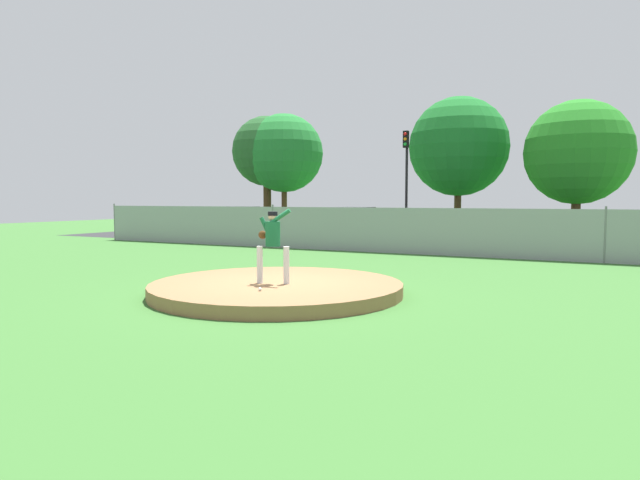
{
  "coord_description": "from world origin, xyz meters",
  "views": [
    {
      "loc": [
        6.4,
        -10.25,
        2.1
      ],
      "look_at": [
        0.49,
        1.13,
        1.15
      ],
      "focal_mm": 30.84,
      "sensor_mm": 36.0,
      "label": 1
    }
  ],
  "objects": [
    {
      "name": "tree_broad_right",
      "position": [
        -1.48,
        22.91,
        5.22
      ],
      "size": [
        5.89,
        5.89,
        8.18
      ],
      "color": "#4C331E",
      "rests_on": "ground_plane"
    },
    {
      "name": "parked_car_slate",
      "position": [
        -4.72,
        14.52,
        0.81
      ],
      "size": [
        1.94,
        4.3,
        1.71
      ],
      "color": "slate",
      "rests_on": "ground_plane"
    },
    {
      "name": "pitcher_youth",
      "position": [
        0.03,
        -0.21,
        1.24
      ],
      "size": [
        0.82,
        0.32,
        1.63
      ],
      "color": "silver",
      "rests_on": "pitchers_mound"
    },
    {
      "name": "parked_car_navy",
      "position": [
        5.37,
        14.47,
        0.8
      ],
      "size": [
        1.91,
        4.11,
        1.67
      ],
      "color": "#161E4C",
      "rests_on": "ground_plane"
    },
    {
      "name": "parked_car_burgundy",
      "position": [
        -11.76,
        14.54,
        0.81
      ],
      "size": [
        2.15,
        4.22,
        1.7
      ],
      "color": "maroon",
      "rests_on": "ground_plane"
    },
    {
      "name": "tree_tall_centre",
      "position": [
        5.05,
        21.11,
        4.5
      ],
      "size": [
        5.35,
        5.35,
        7.18
      ],
      "color": "#4C331E",
      "rests_on": "ground_plane"
    },
    {
      "name": "pitchers_mound",
      "position": [
        0.0,
        0.0,
        0.14
      ],
      "size": [
        5.55,
        5.55,
        0.27
      ],
      "primitive_type": "cylinder",
      "color": "olive",
      "rests_on": "ground_plane"
    },
    {
      "name": "tree_broad_left",
      "position": [
        -13.46,
        22.61,
        5.27
      ],
      "size": [
        5.41,
        5.41,
        7.99
      ],
      "color": "#4C331E",
      "rests_on": "ground_plane"
    },
    {
      "name": "traffic_light_near",
      "position": [
        -3.24,
        18.47,
        3.88
      ],
      "size": [
        0.28,
        0.46,
        5.77
      ],
      "color": "black",
      "rests_on": "ground_plane"
    },
    {
      "name": "traffic_cone_orange",
      "position": [
        -6.72,
        12.66,
        0.26
      ],
      "size": [
        0.4,
        0.4,
        0.55
      ],
      "color": "orange",
      "rests_on": "asphalt_strip"
    },
    {
      "name": "parked_car_teal",
      "position": [
        1.4,
        14.44,
        0.8
      ],
      "size": [
        2.25,
        4.93,
        1.66
      ],
      "color": "#146066",
      "rests_on": "ground_plane"
    },
    {
      "name": "baseball",
      "position": [
        0.32,
        -1.16,
        0.31
      ],
      "size": [
        0.07,
        0.07,
        0.07
      ],
      "primitive_type": "sphere",
      "color": "white",
      "rests_on": "pitchers_mound"
    },
    {
      "name": "chainlink_fence",
      "position": [
        0.0,
        10.0,
        0.89
      ],
      "size": [
        32.21,
        0.07,
        1.87
      ],
      "color": "gray",
      "rests_on": "ground_plane"
    },
    {
      "name": "tree_slender_far",
      "position": [
        -14.76,
        22.44,
        5.42
      ],
      "size": [
        4.87,
        4.87,
        7.9
      ],
      "color": "#4C331E",
      "rests_on": "ground_plane"
    },
    {
      "name": "ground_plane",
      "position": [
        0.0,
        6.0,
        0.0
      ],
      "size": [
        80.0,
        80.0,
        0.0
      ],
      "primitive_type": "plane",
      "color": "#386B2D"
    },
    {
      "name": "parked_car_red",
      "position": [
        -1.98,
        14.25,
        0.77
      ],
      "size": [
        2.04,
        4.66,
        1.6
      ],
      "color": "#A81919",
      "rests_on": "ground_plane"
    },
    {
      "name": "asphalt_strip",
      "position": [
        0.0,
        14.5,
        0.0
      ],
      "size": [
        44.0,
        7.0,
        0.01
      ],
      "primitive_type": "cube",
      "color": "#2B2B2D",
      "rests_on": "ground_plane"
    }
  ]
}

